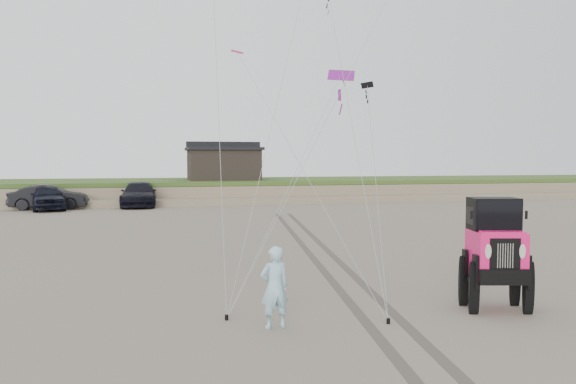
# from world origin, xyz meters

# --- Properties ---
(ground) EXTENTS (160.00, 160.00, 0.00)m
(ground) POSITION_xyz_m (0.00, 0.00, 0.00)
(ground) COLOR #6B6054
(ground) RESTS_ON ground
(dune_ridge) EXTENTS (160.00, 14.25, 1.73)m
(dune_ridge) POSITION_xyz_m (0.00, 37.50, 0.82)
(dune_ridge) COLOR #7A6B54
(dune_ridge) RESTS_ON ground
(cabin) EXTENTS (6.40, 5.40, 3.35)m
(cabin) POSITION_xyz_m (2.00, 37.00, 3.24)
(cabin) COLOR black
(cabin) RESTS_ON dune_ridge
(truck_a) EXTENTS (3.35, 5.63, 1.80)m
(truck_a) POSITION_xyz_m (-11.28, 29.58, 0.90)
(truck_a) COLOR black
(truck_a) RESTS_ON ground
(truck_b) EXTENTS (5.25, 1.90, 1.72)m
(truck_b) POSITION_xyz_m (-11.24, 30.02, 0.86)
(truck_b) COLOR black
(truck_b) RESTS_ON ground
(truck_c) EXTENTS (2.69, 6.28, 1.80)m
(truck_c) POSITION_xyz_m (-5.09, 31.00, 0.90)
(truck_c) COLOR black
(truck_c) RESTS_ON ground
(jeep) EXTENTS (3.70, 6.05, 2.10)m
(jeep) POSITION_xyz_m (3.61, -0.99, 1.05)
(jeep) COLOR #FE1A6E
(jeep) RESTS_ON ground
(man) EXTENTS (0.69, 0.51, 1.73)m
(man) POSITION_xyz_m (-1.70, -1.12, 0.86)
(man) COLOR #95D6E6
(man) RESTS_ON ground
(kite_flock) EXTENTS (8.60, 7.41, 8.84)m
(kite_flock) POSITION_xyz_m (2.99, 9.19, 9.87)
(kite_flock) COLOR red
(kite_flock) RESTS_ON ground
(stake_main) EXTENTS (0.08, 0.08, 0.12)m
(stake_main) POSITION_xyz_m (-2.60, -0.32, 0.06)
(stake_main) COLOR black
(stake_main) RESTS_ON ground
(stake_aux) EXTENTS (0.08, 0.08, 0.12)m
(stake_aux) POSITION_xyz_m (0.73, -1.42, 0.06)
(stake_aux) COLOR black
(stake_aux) RESTS_ON ground
(tire_tracks) EXTENTS (5.22, 29.74, 0.01)m
(tire_tracks) POSITION_xyz_m (2.00, 8.00, 0.00)
(tire_tracks) COLOR #4C443D
(tire_tracks) RESTS_ON ground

